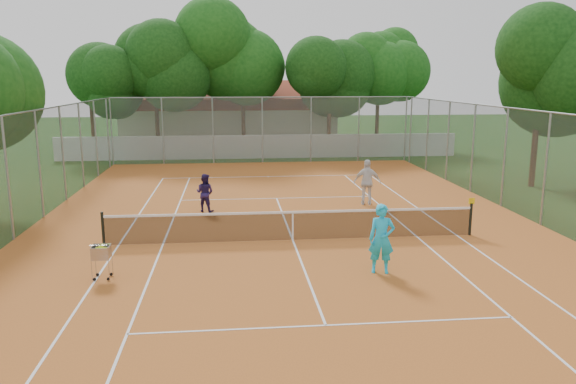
{
  "coord_description": "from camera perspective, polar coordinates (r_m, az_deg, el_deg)",
  "views": [
    {
      "loc": [
        -1.92,
        -17.32,
        5.17
      ],
      "look_at": [
        0.0,
        1.5,
        1.3
      ],
      "focal_mm": 35.0,
      "sensor_mm": 36.0,
      "label": 1
    }
  ],
  "objects": [
    {
      "name": "court_lines",
      "position": [
        18.17,
        0.48,
        -4.89
      ],
      "size": [
        10.98,
        23.78,
        0.01
      ],
      "primitive_type": "cube",
      "color": "white",
      "rests_on": "court_pad"
    },
    {
      "name": "tennis_net",
      "position": [
        18.04,
        0.48,
        -3.41
      ],
      "size": [
        11.88,
        0.1,
        0.98
      ],
      "primitive_type": "cube",
      "color": "black",
      "rests_on": "court_pad"
    },
    {
      "name": "player_far_left",
      "position": [
        22.07,
        -8.44,
        -0.07
      ],
      "size": [
        0.89,
        0.81,
        1.49
      ],
      "primitive_type": "imported",
      "rotation": [
        0.0,
        0.0,
        2.72
      ],
      "color": "#25194D",
      "rests_on": "court_pad"
    },
    {
      "name": "player_near",
      "position": [
        15.18,
        9.49,
        -4.71
      ],
      "size": [
        0.76,
        0.58,
        1.87
      ],
      "primitive_type": "imported",
      "rotation": [
        0.0,
        0.0,
        -0.21
      ],
      "color": "#1BBBEC",
      "rests_on": "court_pad"
    },
    {
      "name": "court_pad",
      "position": [
        18.18,
        0.48,
        -4.93
      ],
      "size": [
        18.0,
        34.0,
        0.02
      ],
      "primitive_type": "cube",
      "color": "#B25F22",
      "rests_on": "ground"
    },
    {
      "name": "boundary_wall",
      "position": [
        36.64,
        -2.78,
        4.62
      ],
      "size": [
        26.0,
        0.3,
        1.5
      ],
      "primitive_type": "cube",
      "color": "silver",
      "rests_on": "ground"
    },
    {
      "name": "player_far_right",
      "position": [
        23.22,
        8.07,
        0.99
      ],
      "size": [
        1.17,
        0.66,
        1.87
      ],
      "primitive_type": "imported",
      "rotation": [
        0.0,
        0.0,
        2.94
      ],
      "color": "silver",
      "rests_on": "court_pad"
    },
    {
      "name": "tropical_trees",
      "position": [
        39.37,
        -3.08,
        11.3
      ],
      "size": [
        29.0,
        19.0,
        10.0
      ],
      "primitive_type": "cube",
      "color": "#0E350D",
      "rests_on": "ground"
    },
    {
      "name": "ground",
      "position": [
        18.18,
        0.48,
        -4.96
      ],
      "size": [
        120.0,
        120.0,
        0.0
      ],
      "primitive_type": "plane",
      "color": "#16390F",
      "rests_on": "ground"
    },
    {
      "name": "clubhouse",
      "position": [
        46.42,
        -5.96,
        7.83
      ],
      "size": [
        16.4,
        9.0,
        4.4
      ],
      "primitive_type": "cube",
      "color": "beige",
      "rests_on": "ground"
    },
    {
      "name": "perimeter_fence",
      "position": [
        17.71,
        0.49,
        1.25
      ],
      "size": [
        18.0,
        34.0,
        4.0
      ],
      "primitive_type": "cube",
      "color": "slate",
      "rests_on": "ground"
    },
    {
      "name": "ball_hopper",
      "position": [
        15.42,
        -18.39,
        -6.65
      ],
      "size": [
        0.57,
        0.57,
        0.97
      ],
      "primitive_type": "cube",
      "rotation": [
        0.0,
        0.0,
        -0.25
      ],
      "color": "#A8A8AF",
      "rests_on": "court_pad"
    }
  ]
}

